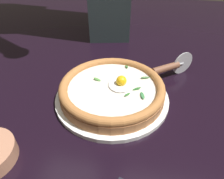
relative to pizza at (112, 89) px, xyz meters
The scene contains 4 objects.
ground_plane 0.06m from the pizza, 10.61° to the left, with size 2.40×2.40×0.03m, color black.
pizza_plate 0.03m from the pizza, 58.61° to the right, with size 0.32×0.32×0.01m, color white.
pizza is the anchor object (origin of this frame).
pizza_cutter 0.22m from the pizza, 132.47° to the left, with size 0.10×0.13×0.08m.
Camera 1 is at (0.38, 0.08, 0.37)m, focal length 32.16 mm.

